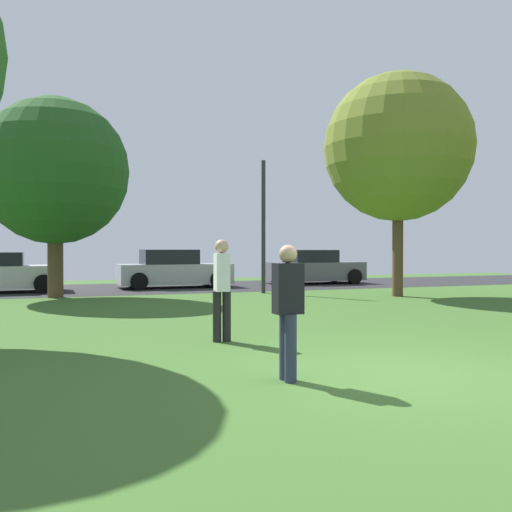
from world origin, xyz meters
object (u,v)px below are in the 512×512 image
Objects in this scene: oak_tree_right at (398,148)px; parked_car_grey at (314,268)px; street_lamp_post at (263,227)px; parked_car_silver at (173,270)px; person_bystander at (222,285)px; person_thrower at (288,307)px; birch_tree_lone at (55,172)px.

oak_tree_right is 7.85m from parked_car_grey.
parked_car_silver is at bearing 121.87° from street_lamp_post.
parked_car_silver reaches higher than parked_car_grey.
person_bystander reaches higher than parked_car_grey.
street_lamp_post is (2.30, -3.69, 1.58)m from parked_car_silver.
person_thrower is 18.00m from parked_car_grey.
parked_car_silver is at bearing 35.23° from birch_tree_lone.
parked_car_grey is at bearing 86.88° from oak_tree_right.
oak_tree_right reaches higher than person_thrower.
person_bystander reaches higher than parked_car_silver.
street_lamp_post is at bearing 142.71° from oak_tree_right.
birch_tree_lone reaches higher than parked_car_silver.
parked_car_silver is at bearing -176.85° from parked_car_grey.
person_bystander is 12.92m from parked_car_silver.
person_bystander is at bearing -76.15° from birch_tree_lone.
parked_car_grey is 0.90× the size of street_lamp_post.
person_thrower is at bearing -79.66° from birch_tree_lone.
person_bystander is 0.37× the size of street_lamp_post.
birch_tree_lone reaches higher than person_thrower.
person_bystander reaches higher than person_thrower.
birch_tree_lone is at bearing -144.77° from parked_car_silver.
street_lamp_post is at bearing -133.95° from parked_car_grey.
birch_tree_lone is 1.52× the size of parked_car_grey.
person_bystander is at bearing -98.75° from parked_car_silver.
oak_tree_right is 12.77m from person_thrower.
person_bystander is (2.39, -9.69, -2.96)m from birch_tree_lone.
street_lamp_post is (-3.89, -4.03, 1.59)m from parked_car_grey.
parked_car_grey is at bearing 46.05° from street_lamp_post.
oak_tree_right is 4.49× the size of person_thrower.
person_bystander is 15.43m from parked_car_grey.
oak_tree_right is (10.17, -3.30, 0.82)m from birch_tree_lone.
birch_tree_lone reaches higher than parked_car_grey.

